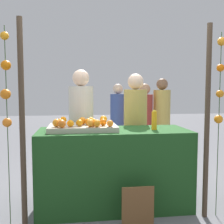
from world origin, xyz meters
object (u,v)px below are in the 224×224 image
at_px(chalkboard_sign, 138,209).
at_px(vendor_right, 135,135).
at_px(stall_counter, 114,168).
at_px(vendor_left, 81,135).
at_px(juice_bottle, 154,120).
at_px(orange_0, 88,122).
at_px(orange_1, 91,120).

relative_size(chalkboard_sign, vendor_right, 0.28).
distance_m(stall_counter, chalkboard_sign, 0.65).
distance_m(chalkboard_sign, vendor_left, 1.40).
bearing_deg(stall_counter, juice_bottle, -6.36).
xyz_separation_m(orange_0, orange_1, (0.04, 0.18, -0.00)).
xyz_separation_m(stall_counter, vendor_left, (-0.37, 0.58, 0.32)).
relative_size(orange_0, juice_bottle, 0.34).
bearing_deg(chalkboard_sign, vendor_left, 115.06).
relative_size(orange_1, vendor_left, 0.05).
bearing_deg(juice_bottle, orange_1, 162.17).
xyz_separation_m(vendor_left, vendor_right, (0.77, 0.00, -0.02)).
bearing_deg(stall_counter, chalkboard_sign, -74.00).
distance_m(vendor_left, vendor_right, 0.77).
height_order(chalkboard_sign, vendor_right, vendor_right).
bearing_deg(orange_0, stall_counter, -0.87).
xyz_separation_m(orange_1, chalkboard_sign, (0.43, -0.76, -0.82)).
xyz_separation_m(orange_0, juice_bottle, (0.78, -0.06, 0.01)).
height_order(juice_bottle, vendor_left, vendor_left).
height_order(stall_counter, juice_bottle, juice_bottle).
relative_size(orange_0, vendor_right, 0.05).
xyz_separation_m(stall_counter, orange_1, (-0.26, 0.19, 0.57)).
bearing_deg(vendor_right, orange_1, -148.82).
bearing_deg(chalkboard_sign, orange_0, 128.73).
xyz_separation_m(juice_bottle, vendor_left, (-0.86, 0.63, -0.26)).
height_order(orange_1, chalkboard_sign, orange_1).
bearing_deg(vendor_right, orange_0, -140.32).
distance_m(orange_0, vendor_left, 0.63).
relative_size(stall_counter, chalkboard_sign, 3.88).
distance_m(orange_1, vendor_right, 0.81).
xyz_separation_m(orange_0, vendor_right, (0.69, 0.58, -0.28)).
relative_size(stall_counter, orange_1, 23.06).
bearing_deg(vendor_right, chalkboard_sign, -101.10).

